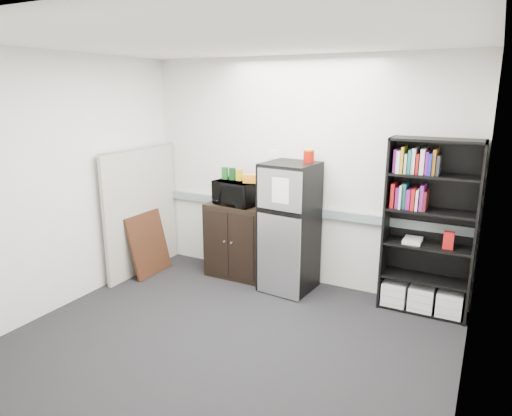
{
  "coord_description": "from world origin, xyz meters",
  "views": [
    {
      "loc": [
        2.03,
        -3.26,
        2.31
      ],
      "look_at": [
        -0.15,
        0.9,
        1.09
      ],
      "focal_mm": 32.0,
      "sensor_mm": 36.0,
      "label": 1
    }
  ],
  "objects_px": {
    "cabinet": "(238,240)",
    "microwave": "(237,193)",
    "cubicle_partition": "(142,210)",
    "refrigerator": "(289,228)",
    "bookshelf": "(429,229)"
  },
  "relations": [
    {
      "from": "cabinet",
      "to": "microwave",
      "type": "height_order",
      "value": "microwave"
    },
    {
      "from": "microwave",
      "to": "cubicle_partition",
      "type": "bearing_deg",
      "value": -153.14
    },
    {
      "from": "cubicle_partition",
      "to": "refrigerator",
      "type": "xyz_separation_m",
      "value": [
        1.92,
        0.34,
        -0.05
      ]
    },
    {
      "from": "cabinet",
      "to": "refrigerator",
      "type": "distance_m",
      "value": 0.79
    },
    {
      "from": "bookshelf",
      "to": "cabinet",
      "type": "relative_size",
      "value": 1.97
    },
    {
      "from": "bookshelf",
      "to": "cubicle_partition",
      "type": "relative_size",
      "value": 1.14
    },
    {
      "from": "refrigerator",
      "to": "microwave",
      "type": "bearing_deg",
      "value": -179.63
    },
    {
      "from": "cubicle_partition",
      "to": "microwave",
      "type": "height_order",
      "value": "cubicle_partition"
    },
    {
      "from": "cabinet",
      "to": "refrigerator",
      "type": "bearing_deg",
      "value": -6.22
    },
    {
      "from": "microwave",
      "to": "refrigerator",
      "type": "bearing_deg",
      "value": 2.95
    },
    {
      "from": "cubicle_partition",
      "to": "bookshelf",
      "type": "bearing_deg",
      "value": 8.06
    },
    {
      "from": "cubicle_partition",
      "to": "microwave",
      "type": "relative_size",
      "value": 3.05
    },
    {
      "from": "cubicle_partition",
      "to": "cabinet",
      "type": "distance_m",
      "value": 1.3
    },
    {
      "from": "cabinet",
      "to": "refrigerator",
      "type": "xyz_separation_m",
      "value": [
        0.73,
        -0.08,
        0.29
      ]
    },
    {
      "from": "cabinet",
      "to": "microwave",
      "type": "bearing_deg",
      "value": -90.0
    }
  ]
}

